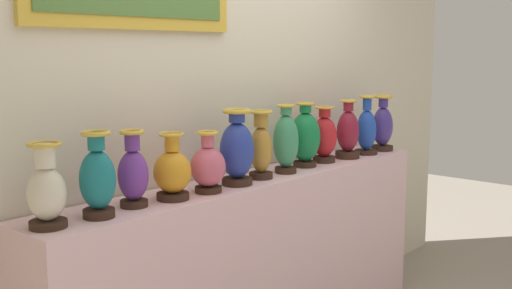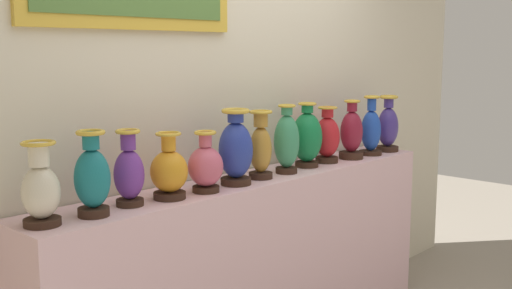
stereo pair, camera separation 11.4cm
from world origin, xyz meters
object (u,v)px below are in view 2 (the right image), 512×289
object	(u,v)px
vase_ivory	(41,190)
vase_rose	(206,166)
vase_violet	(129,173)
vase_emerald	(307,138)
vase_indigo	(388,127)
vase_jade	(287,142)
vase_teal	(92,178)
vase_ochre	(261,148)
vase_crimson	(327,137)
vase_cobalt	(236,150)
vase_sapphire	(371,130)
vase_amber	(169,171)
vase_burgundy	(351,134)

from	to	relation	value
vase_ivory	vase_rose	xyz separation A→B (m)	(0.84, -0.04, -0.02)
vase_violet	vase_emerald	distance (m)	1.27
vase_indigo	vase_jade	bearing A→B (deg)	179.56
vase_teal	vase_jade	world-z (taller)	vase_jade
vase_teal	vase_ochre	distance (m)	1.05
vase_violet	vase_crimson	size ratio (longest dim) A/B	0.99
vase_cobalt	vase_sapphire	size ratio (longest dim) A/B	1.00
vase_jade	vase_amber	bearing A→B (deg)	179.97
vase_sapphire	vase_jade	bearing A→B (deg)	179.61
vase_burgundy	vase_indigo	xyz separation A→B (m)	(0.42, -0.01, 0.01)
vase_cobalt	vase_indigo	distance (m)	1.47
vase_emerald	vase_crimson	world-z (taller)	vase_emerald
vase_amber	vase_jade	world-z (taller)	vase_jade
vase_ochre	vase_indigo	bearing A→B (deg)	-0.56
vase_emerald	vase_amber	bearing A→B (deg)	-178.25
vase_rose	vase_crimson	distance (m)	1.06
vase_ivory	vase_rose	size ratio (longest dim) A/B	1.12
vase_jade	vase_burgundy	bearing A→B (deg)	0.33
vase_crimson	vase_ochre	bearing A→B (deg)	-177.25
vase_crimson	vase_burgundy	distance (m)	0.22
vase_jade	vase_sapphire	bearing A→B (deg)	-0.39
vase_amber	vase_emerald	distance (m)	1.07
vase_amber	vase_burgundy	xyz separation A→B (m)	(1.49, 0.00, 0.03)
vase_teal	vase_sapphire	distance (m)	2.11
vase_teal	vase_sapphire	bearing A→B (deg)	0.04
vase_teal	vase_amber	distance (m)	0.41
vase_crimson	vase_indigo	world-z (taller)	vase_indigo
vase_rose	vase_indigo	size ratio (longest dim) A/B	0.79
vase_rose	vase_ochre	xyz separation A→B (m)	(0.42, 0.02, 0.04)
vase_jade	vase_emerald	world-z (taller)	vase_jade
vase_amber	vase_emerald	bearing A→B (deg)	1.75
vase_violet	vase_jade	xyz separation A→B (m)	(1.05, -0.03, 0.03)
vase_burgundy	vase_sapphire	size ratio (longest dim) A/B	0.96
vase_ochre	vase_jade	bearing A→B (deg)	-1.19
vase_cobalt	vase_emerald	size ratio (longest dim) A/B	1.03
vase_rose	vase_crimson	xyz separation A→B (m)	(1.06, 0.05, 0.03)
vase_ochre	vase_emerald	bearing A→B (deg)	3.79
vase_indigo	vase_violet	bearing A→B (deg)	179.02
vase_ivory	vase_sapphire	size ratio (longest dim) A/B	0.86
vase_amber	vase_indigo	world-z (taller)	vase_indigo
vase_teal	vase_indigo	size ratio (longest dim) A/B	0.95
vase_rose	vase_jade	distance (m)	0.63
vase_crimson	vase_sapphire	bearing A→B (deg)	-5.43
vase_indigo	vase_crimson	bearing A→B (deg)	176.13
vase_teal	vase_cobalt	bearing A→B (deg)	0.08
vase_jade	vase_sapphire	xyz separation A→B (m)	(0.85, -0.01, -0.02)
vase_emerald	vase_crimson	xyz separation A→B (m)	(0.20, 0.00, -0.02)
vase_ochre	vase_jade	distance (m)	0.21
vase_teal	vase_emerald	distance (m)	1.48
vase_ivory	vase_sapphire	bearing A→B (deg)	-0.54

